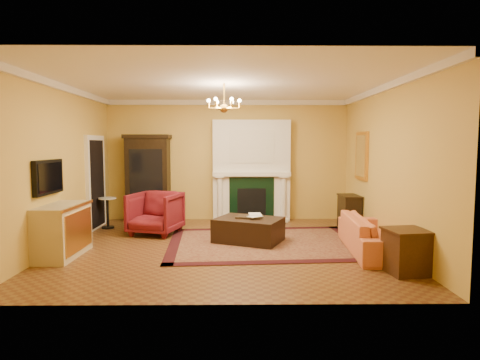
{
  "coord_description": "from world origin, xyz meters",
  "views": [
    {
      "loc": [
        0.21,
        -7.35,
        1.89
      ],
      "look_at": [
        0.29,
        0.3,
        1.22
      ],
      "focal_mm": 30.0,
      "sensor_mm": 36.0,
      "label": 1
    }
  ],
  "objects_px": {
    "china_cabinet": "(148,180)",
    "console_table": "(349,212)",
    "wingback_armchair": "(155,211)",
    "leather_ottoman": "(249,230)",
    "coral_sofa": "(373,229)",
    "pedestal_table": "(108,210)",
    "end_table": "(406,252)",
    "commode": "(62,231)"
  },
  "relations": [
    {
      "from": "china_cabinet",
      "to": "coral_sofa",
      "type": "height_order",
      "value": "china_cabinet"
    },
    {
      "from": "leather_ottoman",
      "to": "console_table",
      "type": "bearing_deg",
      "value": 52.22
    },
    {
      "from": "coral_sofa",
      "to": "console_table",
      "type": "xyz_separation_m",
      "value": [
        0.15,
        2.0,
        -0.05
      ]
    },
    {
      "from": "leather_ottoman",
      "to": "pedestal_table",
      "type": "bearing_deg",
      "value": -178.89
    },
    {
      "from": "commode",
      "to": "console_table",
      "type": "xyz_separation_m",
      "value": [
        5.51,
        2.23,
        -0.08
      ]
    },
    {
      "from": "commode",
      "to": "coral_sofa",
      "type": "distance_m",
      "value": 5.36
    },
    {
      "from": "china_cabinet",
      "to": "end_table",
      "type": "xyz_separation_m",
      "value": [
        4.67,
        -4.1,
        -0.71
      ]
    },
    {
      "from": "commode",
      "to": "coral_sofa",
      "type": "xyz_separation_m",
      "value": [
        5.36,
        0.24,
        -0.03
      ]
    },
    {
      "from": "commode",
      "to": "end_table",
      "type": "height_order",
      "value": "commode"
    },
    {
      "from": "console_table",
      "to": "coral_sofa",
      "type": "bearing_deg",
      "value": -95.35
    },
    {
      "from": "wingback_armchair",
      "to": "leather_ottoman",
      "type": "relative_size",
      "value": 0.81
    },
    {
      "from": "wingback_armchair",
      "to": "coral_sofa",
      "type": "xyz_separation_m",
      "value": [
        4.12,
        -1.47,
        -0.07
      ]
    },
    {
      "from": "commode",
      "to": "leather_ottoman",
      "type": "distance_m",
      "value": 3.35
    },
    {
      "from": "console_table",
      "to": "wingback_armchair",
      "type": "bearing_deg",
      "value": -174.03
    },
    {
      "from": "china_cabinet",
      "to": "end_table",
      "type": "bearing_deg",
      "value": -40.22
    },
    {
      "from": "commode",
      "to": "coral_sofa",
      "type": "bearing_deg",
      "value": 3.41
    },
    {
      "from": "commode",
      "to": "console_table",
      "type": "relative_size",
      "value": 1.62
    },
    {
      "from": "coral_sofa",
      "to": "end_table",
      "type": "bearing_deg",
      "value": -170.89
    },
    {
      "from": "china_cabinet",
      "to": "end_table",
      "type": "distance_m",
      "value": 6.25
    },
    {
      "from": "wingback_armchair",
      "to": "console_table",
      "type": "bearing_deg",
      "value": 22.44
    },
    {
      "from": "wingback_armchair",
      "to": "coral_sofa",
      "type": "distance_m",
      "value": 4.38
    },
    {
      "from": "console_table",
      "to": "leather_ottoman",
      "type": "distance_m",
      "value": 2.64
    },
    {
      "from": "commode",
      "to": "china_cabinet",
      "type": "bearing_deg",
      "value": 76.9
    },
    {
      "from": "china_cabinet",
      "to": "console_table",
      "type": "distance_m",
      "value": 4.86
    },
    {
      "from": "pedestal_table",
      "to": "leather_ottoman",
      "type": "distance_m",
      "value": 3.43
    },
    {
      "from": "end_table",
      "to": "console_table",
      "type": "xyz_separation_m",
      "value": [
        0.06,
        3.19,
        0.05
      ]
    },
    {
      "from": "pedestal_table",
      "to": "console_table",
      "type": "distance_m",
      "value": 5.48
    },
    {
      "from": "china_cabinet",
      "to": "wingback_armchair",
      "type": "bearing_deg",
      "value": -71.36
    },
    {
      "from": "wingback_armchair",
      "to": "china_cabinet",
      "type": "bearing_deg",
      "value": 123.03
    },
    {
      "from": "commode",
      "to": "end_table",
      "type": "xyz_separation_m",
      "value": [
        5.45,
        -0.96,
        -0.13
      ]
    },
    {
      "from": "end_table",
      "to": "leather_ottoman",
      "type": "distance_m",
      "value": 2.98
    },
    {
      "from": "commode",
      "to": "wingback_armchair",
      "type": "bearing_deg",
      "value": 55.0
    },
    {
      "from": "end_table",
      "to": "commode",
      "type": "bearing_deg",
      "value": 170.01
    },
    {
      "from": "coral_sofa",
      "to": "commode",
      "type": "bearing_deg",
      "value": 97.25
    },
    {
      "from": "coral_sofa",
      "to": "end_table",
      "type": "height_order",
      "value": "coral_sofa"
    },
    {
      "from": "pedestal_table",
      "to": "end_table",
      "type": "relative_size",
      "value": 1.12
    },
    {
      "from": "china_cabinet",
      "to": "commode",
      "type": "relative_size",
      "value": 1.72
    },
    {
      "from": "coral_sofa",
      "to": "leather_ottoman",
      "type": "distance_m",
      "value": 2.3
    },
    {
      "from": "china_cabinet",
      "to": "end_table",
      "type": "height_order",
      "value": "china_cabinet"
    },
    {
      "from": "wingback_armchair",
      "to": "leather_ottoman",
      "type": "height_order",
      "value": "wingback_armchair"
    },
    {
      "from": "pedestal_table",
      "to": "end_table",
      "type": "distance_m",
      "value": 6.33
    },
    {
      "from": "coral_sofa",
      "to": "pedestal_table",
      "type": "bearing_deg",
      "value": 73.4
    }
  ]
}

